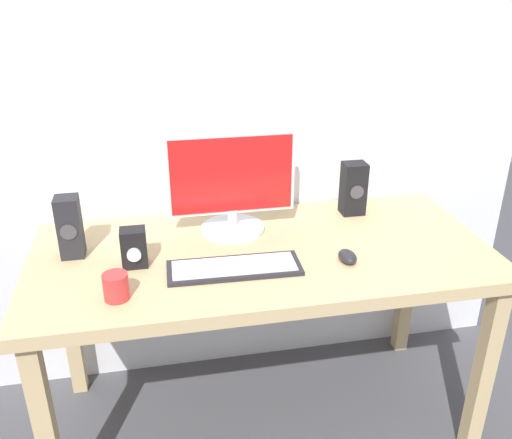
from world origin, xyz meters
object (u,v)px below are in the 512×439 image
Objects in this scene: speaker_left at (70,227)px; monitor at (232,185)px; mouse at (347,257)px; coffee_mug at (116,287)px; desk at (262,270)px; audio_controller at (134,248)px; keyboard_primary at (234,268)px; speaker_right at (353,188)px.

monitor is at bearing 9.48° from speaker_left.
mouse is 1.05× the size of coffee_mug.
audio_controller is at bearing -176.53° from desk.
keyboard_primary is (-0.12, -0.12, 0.09)m from desk.
desk is 0.52m from speaker_right.
audio_controller is at bearing -149.93° from monitor.
coffee_mug is (-0.76, -0.08, 0.02)m from mouse.
audio_controller is (-0.36, -0.21, -0.12)m from monitor.
monitor is 0.58m from speaker_left.
coffee_mug reaches higher than keyboard_primary.
desk is 0.56m from coffee_mug.
mouse is 0.41× the size of speaker_right.
keyboard_primary is 5.08× the size of mouse.
desk is at bearing -7.61° from speaker_left.
speaker_right reaches higher than coffee_mug.
monitor is 0.35m from keyboard_primary.
speaker_right reaches higher than keyboard_primary.
keyboard_primary is at bearing -97.78° from monitor.
coffee_mug is (-0.49, -0.22, 0.12)m from desk.
monitor is at bearing 82.22° from keyboard_primary.
mouse is at bearing -112.21° from speaker_right.
mouse reaches higher than desk.
monitor reaches higher than audio_controller.
keyboard_primary is 3.35× the size of audio_controller.
coffee_mug is at bearing -155.85° from desk.
speaker_left is at bearing -170.52° from monitor.
coffee_mug is (-0.37, -0.10, 0.03)m from keyboard_primary.
coffee_mug is (-0.42, -0.40, -0.14)m from monitor.
monitor is at bearing 133.89° from mouse.
keyboard_primary is at bearing -21.42° from speaker_left.
desk is 18.46× the size of mouse.
keyboard_primary reaches higher than desk.
speaker_left is 0.24m from audio_controller.
desk is 0.47m from audio_controller.
monitor is at bearing 113.55° from desk.
speaker_left reaches higher than speaker_right.
speaker_left is at bearing 151.57° from audio_controller.
coffee_mug is (0.16, -0.31, -0.07)m from speaker_left.
mouse is 0.72m from audio_controller.
keyboard_primary is at bearing 174.22° from mouse.
audio_controller reaches higher than desk.
coffee_mug is at bearing -176.84° from mouse.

